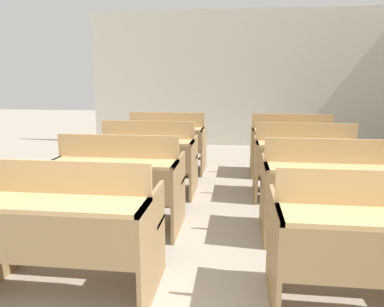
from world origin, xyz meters
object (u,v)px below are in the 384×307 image
at_px(bench_third_left, 148,156).
at_px(bench_second_left, 119,181).
at_px(bench_front_right, 372,242).
at_px(bench_front_left, 67,226).
at_px(bench_third_right, 304,160).
at_px(bench_second_right, 329,188).
at_px(bench_back_right, 291,144).
at_px(bench_back_left, 167,141).

bearing_deg(bench_third_left, bench_second_left, -90.50).
bearing_deg(bench_second_left, bench_front_right, -30.26).
distance_m(bench_front_left, bench_third_right, 2.96).
bearing_deg(bench_second_right, bench_second_left, -179.79).
distance_m(bench_second_left, bench_third_left, 1.14).
xyz_separation_m(bench_second_right, bench_back_right, (-0.03, 2.26, 0.00)).
relative_size(bench_second_right, bench_back_left, 1.00).
bearing_deg(bench_second_left, bench_second_right, 0.21).
bearing_deg(bench_back_left, bench_front_left, -90.44).
xyz_separation_m(bench_second_left, bench_third_left, (0.01, 1.14, 0.00)).
height_order(bench_third_right, bench_back_left, same).
xyz_separation_m(bench_front_left, bench_third_left, (0.01, 2.25, 0.00)).
xyz_separation_m(bench_front_right, bench_third_right, (-0.02, 2.28, 0.00)).
height_order(bench_second_right, bench_third_left, same).
relative_size(bench_third_left, bench_back_left, 1.00).
bearing_deg(bench_third_right, bench_second_left, -148.74).
bearing_deg(bench_third_left, bench_front_right, -49.79).
relative_size(bench_second_left, bench_second_right, 1.00).
height_order(bench_front_left, bench_third_right, same).
xyz_separation_m(bench_front_right, bench_second_left, (-1.92, 1.12, 0.00)).
xyz_separation_m(bench_second_left, bench_third_right, (1.91, 1.16, 0.00)).
bearing_deg(bench_front_right, bench_front_left, 179.67).
bearing_deg(bench_second_left, bench_third_left, 89.50).
distance_m(bench_second_right, bench_back_right, 2.26).
bearing_deg(bench_back_left, bench_second_left, -90.68).
bearing_deg(bench_front_right, bench_third_right, 90.40).
bearing_deg(bench_back_left, bench_second_right, -50.16).
xyz_separation_m(bench_front_left, bench_second_right, (1.93, 1.12, 0.00)).
bearing_deg(bench_front_left, bench_second_right, 30.04).
distance_m(bench_front_left, bench_third_left, 2.25).
bearing_deg(bench_second_right, bench_back_left, 129.84).
relative_size(bench_third_right, bench_back_right, 1.00).
bearing_deg(bench_back_left, bench_third_left, -90.86).
distance_m(bench_second_right, bench_third_left, 2.23).
bearing_deg(bench_third_right, bench_front_right, -89.60).
relative_size(bench_front_right, bench_third_left, 1.00).
bearing_deg(bench_front_left, bench_third_right, 49.97).
xyz_separation_m(bench_front_right, bench_back_left, (-1.90, 3.41, 0.00)).
xyz_separation_m(bench_third_left, bench_back_right, (1.89, 1.12, 0.00)).
relative_size(bench_front_left, bench_third_right, 1.00).
bearing_deg(bench_second_right, bench_third_left, 149.49).
bearing_deg(bench_second_left, bench_front_left, -89.92).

